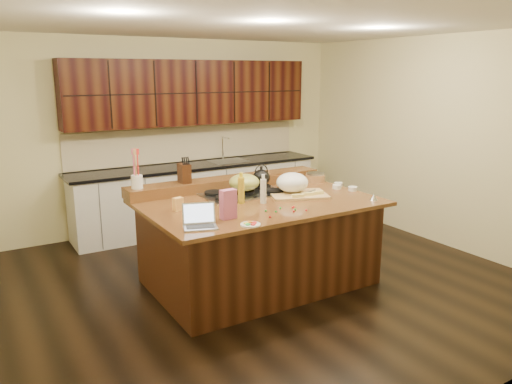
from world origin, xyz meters
TOP-DOWN VIEW (x-y plane):
  - room at (0.00, 0.00)m, footprint 5.52×5.02m
  - island at (0.00, 0.00)m, footprint 2.40×1.60m
  - back_ledge at (0.00, 0.70)m, footprint 2.40×0.30m
  - cooktop at (0.00, 0.30)m, footprint 0.92×0.52m
  - back_counter at (0.30, 2.23)m, footprint 3.70×0.66m
  - kettle at (0.30, 0.43)m, footprint 0.24×0.24m
  - green_bowl at (0.00, 0.30)m, footprint 0.39×0.39m
  - laptop at (-0.91, -0.51)m, footprint 0.34×0.31m
  - oil_bottle at (-0.22, -0.01)m, footprint 0.09×0.09m
  - vinegar_bottle at (-0.02, -0.12)m, footprint 0.07×0.07m
  - wooden_tray at (0.46, 0.01)m, footprint 0.72×0.63m
  - ramekin_a at (1.15, 0.08)m, footprint 0.13×0.13m
  - ramekin_b at (1.15, -0.17)m, footprint 0.11×0.11m
  - ramekin_c at (1.06, -0.00)m, footprint 0.11×0.11m
  - strainer_bowl at (1.08, 0.43)m, footprint 0.29×0.29m
  - kitchen_timer at (1.04, -0.62)m, footprint 0.11×0.11m
  - pink_bag at (-0.59, -0.43)m, footprint 0.15×0.09m
  - candy_plate at (-0.52, -0.71)m, footprint 0.21×0.21m
  - package_box at (-0.87, 0.07)m, footprint 0.10×0.08m
  - utensil_crock at (-1.07, 0.70)m, footprint 0.15×0.15m
  - knife_block at (-0.53, 0.70)m, footprint 0.11×0.18m
  - gumdrop_0 at (0.12, -0.44)m, footprint 0.02×0.02m
  - gumdrop_1 at (0.10, -0.52)m, footprint 0.02×0.02m
  - gumdrop_2 at (-0.25, -0.61)m, footprint 0.02×0.02m
  - gumdrop_3 at (-0.17, -0.41)m, footprint 0.02×0.02m
  - gumdrop_4 at (0.05, -0.57)m, footprint 0.02×0.02m
  - gumdrop_5 at (0.01, -0.40)m, footprint 0.02×0.02m
  - gumdrop_6 at (0.15, -0.43)m, footprint 0.02×0.02m
  - gumdrop_7 at (-0.10, -0.49)m, footprint 0.02×0.02m
  - gumdrop_8 at (0.18, -0.60)m, footprint 0.02×0.02m

SIDE VIEW (x-z plane):
  - island at x=0.00m, z-range 0.00..0.92m
  - candy_plate at x=-0.52m, z-range 0.92..0.93m
  - gumdrop_0 at x=0.12m, z-range 0.92..0.94m
  - gumdrop_1 at x=0.10m, z-range 0.92..0.94m
  - gumdrop_2 at x=-0.25m, z-range 0.92..0.94m
  - gumdrop_3 at x=-0.17m, z-range 0.92..0.94m
  - gumdrop_4 at x=0.05m, z-range 0.92..0.94m
  - gumdrop_5 at x=0.01m, z-range 0.92..0.94m
  - gumdrop_6 at x=0.15m, z-range 0.92..0.94m
  - gumdrop_7 at x=-0.10m, z-range 0.92..0.94m
  - gumdrop_8 at x=0.18m, z-range 0.92..0.94m
  - cooktop at x=0.00m, z-range 0.91..0.96m
  - ramekin_a at x=1.15m, z-range 0.92..0.96m
  - ramekin_b at x=1.15m, z-range 0.92..0.96m
  - ramekin_c at x=1.06m, z-range 0.92..0.96m
  - kitchen_timer at x=1.04m, z-range 0.92..0.99m
  - strainer_bowl at x=1.08m, z-range 0.92..1.01m
  - laptop at x=-0.91m, z-range 0.87..1.07m
  - back_ledge at x=0.00m, z-range 0.92..1.04m
  - back_counter at x=0.30m, z-range -0.22..2.18m
  - package_box at x=-0.87m, z-range 0.92..1.05m
  - wooden_tray at x=0.46m, z-range 0.91..1.15m
  - vinegar_bottle at x=-0.02m, z-range 0.92..1.17m
  - oil_bottle at x=-0.22m, z-range 0.92..1.19m
  - kettle at x=0.30m, z-range 0.97..1.15m
  - pink_bag at x=-0.59m, z-range 0.92..1.19m
  - green_bowl at x=0.00m, z-range 0.97..1.15m
  - utensil_crock at x=-1.07m, z-range 1.04..1.18m
  - knife_block at x=-0.53m, z-range 1.04..1.25m
  - room at x=0.00m, z-range -0.01..2.71m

